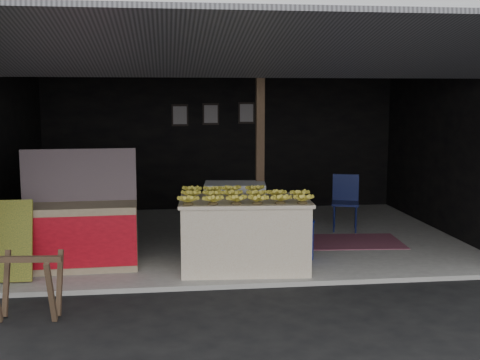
{
  "coord_description": "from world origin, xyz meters",
  "views": [
    {
      "loc": [
        -1.07,
        -6.84,
        2.27
      ],
      "look_at": [
        -0.05,
        1.5,
        1.1
      ],
      "focal_mm": 45.0,
      "sensor_mm": 36.0,
      "label": 1
    }
  ],
  "objects": [
    {
      "name": "white_crate",
      "position": [
        -0.1,
        1.69,
        0.55
      ],
      "size": [
        0.93,
        0.69,
        0.97
      ],
      "rotation": [
        0.0,
        0.0,
        -0.11
      ],
      "color": "white",
      "rests_on": "concrete_slab"
    },
    {
      "name": "neighbor_stall",
      "position": [
        -2.21,
        0.95,
        0.52
      ],
      "size": [
        1.5,
        0.72,
        1.53
      ],
      "rotation": [
        0.0,
        0.0,
        0.03
      ],
      "color": "#998466",
      "rests_on": "concrete_slab"
    },
    {
      "name": "concrete_slab",
      "position": [
        0.0,
        2.5,
        0.03
      ],
      "size": [
        7.0,
        5.0,
        0.06
      ],
      "primitive_type": "cube",
      "color": "gray",
      "rests_on": "ground"
    },
    {
      "name": "sawhorse",
      "position": [
        -2.49,
        -0.73,
        0.42
      ],
      "size": [
        0.7,
        0.64,
        0.67
      ],
      "rotation": [
        0.0,
        0.0,
        -0.09
      ],
      "color": "#513928",
      "rests_on": "ground"
    },
    {
      "name": "picture_frames",
      "position": [
        -0.17,
        4.89,
        1.93
      ],
      "size": [
        1.62,
        0.04,
        0.46
      ],
      "color": "black",
      "rests_on": "shophouse"
    },
    {
      "name": "water_barrel",
      "position": [
        0.74,
        1.02,
        0.31
      ],
      "size": [
        0.35,
        0.35,
        0.51
      ],
      "primitive_type": "cylinder",
      "color": "navy",
      "rests_on": "concrete_slab"
    },
    {
      "name": "magenta_rug",
      "position": [
        1.73,
        1.87,
        0.07
      ],
      "size": [
        1.57,
        1.11,
        0.01
      ],
      "primitive_type": "cube",
      "rotation": [
        0.0,
        0.0,
        -0.08
      ],
      "color": "maroon",
      "rests_on": "concrete_slab"
    },
    {
      "name": "shophouse",
      "position": [
        0.0,
        2.82,
        2.1
      ],
      "size": [
        7.4,
        7.29,
        3.02
      ],
      "color": "black",
      "rests_on": "ground"
    },
    {
      "name": "banana_pile",
      "position": [
        -0.09,
        0.65,
        1.06
      ],
      "size": [
        1.59,
        1.02,
        0.18
      ],
      "primitive_type": null,
      "rotation": [
        0.0,
        0.0,
        -0.07
      ],
      "color": "gold",
      "rests_on": "banana_table"
    },
    {
      "name": "green_signboard",
      "position": [
        -3.02,
        0.48,
        0.55
      ],
      "size": [
        0.66,
        0.28,
        0.96
      ],
      "primitive_type": "cube",
      "rotation": [
        -0.24,
        0.0,
        0.0
      ],
      "color": "black",
      "rests_on": "concrete_slab"
    },
    {
      "name": "ground",
      "position": [
        0.0,
        0.0,
        0.0
      ],
      "size": [
        80.0,
        80.0,
        0.0
      ],
      "primitive_type": "plane",
      "color": "black",
      "rests_on": "ground"
    },
    {
      "name": "plastic_chair",
      "position": [
        1.88,
        2.76,
        0.6
      ],
      "size": [
        0.54,
        0.54,
        0.92
      ],
      "rotation": [
        0.0,
        0.0,
        -0.3
      ],
      "color": "#0B123D",
      "rests_on": "concrete_slab"
    },
    {
      "name": "banana_table",
      "position": [
        -0.09,
        0.65,
        0.52
      ],
      "size": [
        1.72,
        1.12,
        0.91
      ],
      "rotation": [
        0.0,
        0.0,
        -0.07
      ],
      "color": "beige",
      "rests_on": "concrete_slab"
    }
  ]
}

